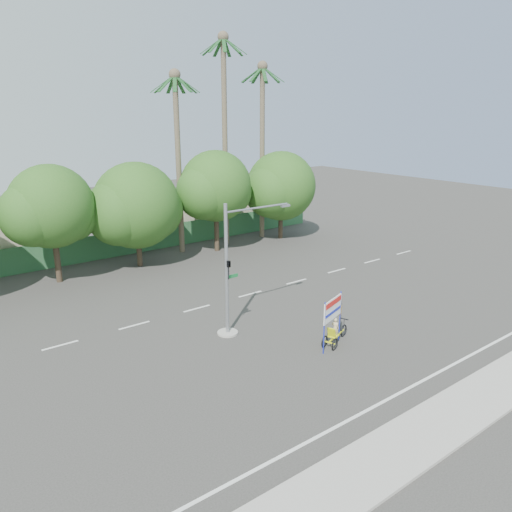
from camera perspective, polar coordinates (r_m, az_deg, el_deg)
ground at (r=25.50m, az=6.66°, el=-10.38°), size 120.00×120.00×0.00m
sidewalk_near at (r=21.51m, az=21.28°, el=-16.80°), size 50.00×2.40×0.12m
fence at (r=42.26m, az=-13.95°, el=1.60°), size 38.00×0.08×2.00m
building_right at (r=49.50m, az=-7.66°, el=5.02°), size 14.00×8.00×3.60m
tree_left at (r=35.91m, az=-22.41°, el=4.92°), size 6.66×5.60×8.07m
tree_center at (r=37.96m, az=-13.60°, el=5.35°), size 7.62×6.40×7.85m
tree_right at (r=41.12m, az=-4.69°, el=7.66°), size 6.90×5.80×8.36m
tree_far_right at (r=45.34m, az=2.83°, el=7.75°), size 7.38×6.20×7.94m
palm_tall at (r=43.04m, az=-3.61°, el=15.06°), size 3.73×3.79×17.45m
palm_mid at (r=45.43m, az=0.72°, el=13.82°), size 3.73×3.79×15.45m
palm_short at (r=40.76m, az=-8.95°, el=12.57°), size 3.73×3.79×14.45m
traffic_signal at (r=25.90m, az=-2.79°, el=-2.83°), size 4.72×1.10×7.00m
trike_billboard at (r=25.48m, az=8.94°, el=-7.77°), size 2.64×1.16×2.72m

